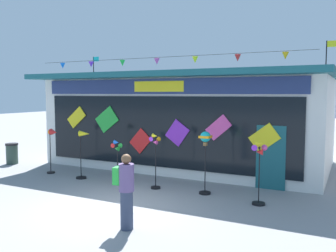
{
  "coord_description": "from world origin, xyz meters",
  "views": [
    {
      "loc": [
        5.57,
        -7.67,
        3.0
      ],
      "look_at": [
        0.16,
        2.96,
        1.92
      ],
      "focal_mm": 38.99,
      "sensor_mm": 36.0,
      "label": 1
    }
  ],
  "objects_px": {
    "wind_spinner_left": "(83,148)",
    "wind_spinner_right": "(205,147)",
    "wind_spinner_far_right": "(259,165)",
    "wind_spinner_far_left": "(53,141)",
    "trash_bin": "(12,153)",
    "wind_spinner_center_left": "(117,159)",
    "wind_spinner_center_right": "(155,155)",
    "person_near_camera": "(126,190)",
    "kite_shop_building": "(191,119)"
  },
  "relations": [
    {
      "from": "wind_spinner_left",
      "to": "wind_spinner_right",
      "type": "height_order",
      "value": "wind_spinner_right"
    },
    {
      "from": "wind_spinner_far_right",
      "to": "wind_spinner_far_left",
      "type": "bearing_deg",
      "value": 177.13
    },
    {
      "from": "wind_spinner_far_right",
      "to": "trash_bin",
      "type": "height_order",
      "value": "wind_spinner_far_right"
    },
    {
      "from": "wind_spinner_left",
      "to": "wind_spinner_center_left",
      "type": "xyz_separation_m",
      "value": [
        1.49,
        -0.1,
        -0.23
      ]
    },
    {
      "from": "wind_spinner_center_right",
      "to": "wind_spinner_far_right",
      "type": "relative_size",
      "value": 1.0
    },
    {
      "from": "wind_spinner_center_left",
      "to": "wind_spinner_center_right",
      "type": "xyz_separation_m",
      "value": [
        1.39,
        0.07,
        0.24
      ]
    },
    {
      "from": "wind_spinner_center_right",
      "to": "wind_spinner_far_left",
      "type": "bearing_deg",
      "value": 177.68
    },
    {
      "from": "wind_spinner_center_left",
      "to": "person_near_camera",
      "type": "bearing_deg",
      "value": -52.42
    },
    {
      "from": "wind_spinner_far_left",
      "to": "trash_bin",
      "type": "height_order",
      "value": "wind_spinner_far_left"
    },
    {
      "from": "wind_spinner_far_right",
      "to": "person_near_camera",
      "type": "relative_size",
      "value": 1.04
    },
    {
      "from": "wind_spinner_center_left",
      "to": "wind_spinner_right",
      "type": "height_order",
      "value": "wind_spinner_right"
    },
    {
      "from": "wind_spinner_far_left",
      "to": "person_near_camera",
      "type": "distance_m",
      "value": 6.52
    },
    {
      "from": "wind_spinner_far_left",
      "to": "wind_spinner_left",
      "type": "distance_m",
      "value": 1.57
    },
    {
      "from": "wind_spinner_right",
      "to": "wind_spinner_far_right",
      "type": "height_order",
      "value": "wind_spinner_right"
    },
    {
      "from": "wind_spinner_center_right",
      "to": "wind_spinner_right",
      "type": "xyz_separation_m",
      "value": [
        1.61,
        0.15,
        0.34
      ]
    },
    {
      "from": "wind_spinner_far_right",
      "to": "kite_shop_building",
      "type": "bearing_deg",
      "value": 130.36
    },
    {
      "from": "person_near_camera",
      "to": "wind_spinner_right",
      "type": "bearing_deg",
      "value": -15.58
    },
    {
      "from": "wind_spinner_left",
      "to": "person_near_camera",
      "type": "height_order",
      "value": "wind_spinner_left"
    },
    {
      "from": "trash_bin",
      "to": "wind_spinner_center_right",
      "type": "bearing_deg",
      "value": -6.14
    },
    {
      "from": "kite_shop_building",
      "to": "person_near_camera",
      "type": "relative_size",
      "value": 6.76
    },
    {
      "from": "wind_spinner_left",
      "to": "wind_spinner_center_left",
      "type": "distance_m",
      "value": 1.51
    },
    {
      "from": "wind_spinner_far_left",
      "to": "wind_spinner_center_right",
      "type": "bearing_deg",
      "value": -2.32
    },
    {
      "from": "wind_spinner_center_right",
      "to": "person_near_camera",
      "type": "relative_size",
      "value": 1.04
    },
    {
      "from": "kite_shop_building",
      "to": "wind_spinner_center_left",
      "type": "bearing_deg",
      "value": -98.4
    },
    {
      "from": "kite_shop_building",
      "to": "trash_bin",
      "type": "height_order",
      "value": "kite_shop_building"
    },
    {
      "from": "wind_spinner_far_right",
      "to": "trash_bin",
      "type": "relative_size",
      "value": 1.99
    },
    {
      "from": "wind_spinner_right",
      "to": "kite_shop_building",
      "type": "bearing_deg",
      "value": 118.16
    },
    {
      "from": "wind_spinner_far_left",
      "to": "wind_spinner_right",
      "type": "distance_m",
      "value": 6.04
    },
    {
      "from": "wind_spinner_center_left",
      "to": "wind_spinner_right",
      "type": "xyz_separation_m",
      "value": [
        3.0,
        0.22,
        0.58
      ]
    },
    {
      "from": "kite_shop_building",
      "to": "person_near_camera",
      "type": "distance_m",
      "value": 8.05
    },
    {
      "from": "kite_shop_building",
      "to": "trash_bin",
      "type": "relative_size",
      "value": 12.97
    },
    {
      "from": "wind_spinner_center_left",
      "to": "trash_bin",
      "type": "relative_size",
      "value": 1.68
    },
    {
      "from": "wind_spinner_right",
      "to": "wind_spinner_left",
      "type": "bearing_deg",
      "value": -178.4
    },
    {
      "from": "kite_shop_building",
      "to": "wind_spinner_far_right",
      "type": "relative_size",
      "value": 6.5
    },
    {
      "from": "wind_spinner_far_right",
      "to": "person_near_camera",
      "type": "height_order",
      "value": "wind_spinner_far_right"
    },
    {
      "from": "kite_shop_building",
      "to": "wind_spinner_center_left",
      "type": "xyz_separation_m",
      "value": [
        -0.67,
        -4.56,
        -1.05
      ]
    },
    {
      "from": "wind_spinner_far_right",
      "to": "trash_bin",
      "type": "distance_m",
      "value": 10.73
    },
    {
      "from": "person_near_camera",
      "to": "wind_spinner_far_right",
      "type": "bearing_deg",
      "value": -42.4
    },
    {
      "from": "kite_shop_building",
      "to": "wind_spinner_center_left",
      "type": "distance_m",
      "value": 4.73
    },
    {
      "from": "wind_spinner_center_left",
      "to": "kite_shop_building",
      "type": "bearing_deg",
      "value": 81.6
    },
    {
      "from": "wind_spinner_far_left",
      "to": "wind_spinner_right",
      "type": "bearing_deg",
      "value": -0.26
    },
    {
      "from": "wind_spinner_center_left",
      "to": "wind_spinner_center_right",
      "type": "distance_m",
      "value": 1.41
    },
    {
      "from": "wind_spinner_center_left",
      "to": "trash_bin",
      "type": "height_order",
      "value": "wind_spinner_center_left"
    },
    {
      "from": "wind_spinner_far_left",
      "to": "person_near_camera",
      "type": "relative_size",
      "value": 1.0
    },
    {
      "from": "wind_spinner_far_left",
      "to": "wind_spinner_center_left",
      "type": "distance_m",
      "value": 3.08
    },
    {
      "from": "wind_spinner_left",
      "to": "wind_spinner_far_right",
      "type": "relative_size",
      "value": 0.97
    },
    {
      "from": "kite_shop_building",
      "to": "trash_bin",
      "type": "xyz_separation_m",
      "value": [
        -6.67,
        -3.7,
        -1.45
      ]
    },
    {
      "from": "wind_spinner_left",
      "to": "wind_spinner_center_left",
      "type": "height_order",
      "value": "wind_spinner_left"
    },
    {
      "from": "wind_spinner_far_left",
      "to": "wind_spinner_center_left",
      "type": "bearing_deg",
      "value": -4.72
    },
    {
      "from": "wind_spinner_left",
      "to": "trash_bin",
      "type": "xyz_separation_m",
      "value": [
        -4.51,
        0.77,
        -0.63
      ]
    }
  ]
}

